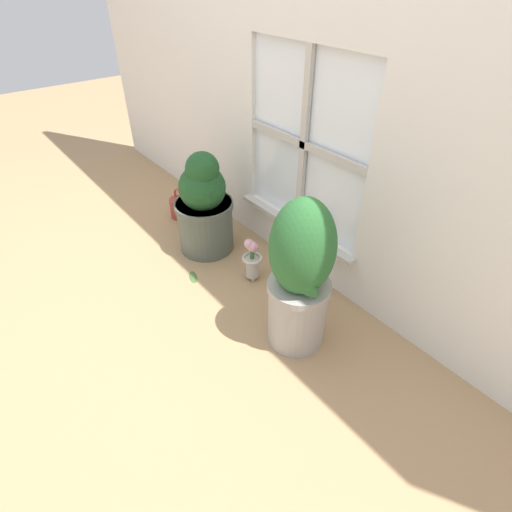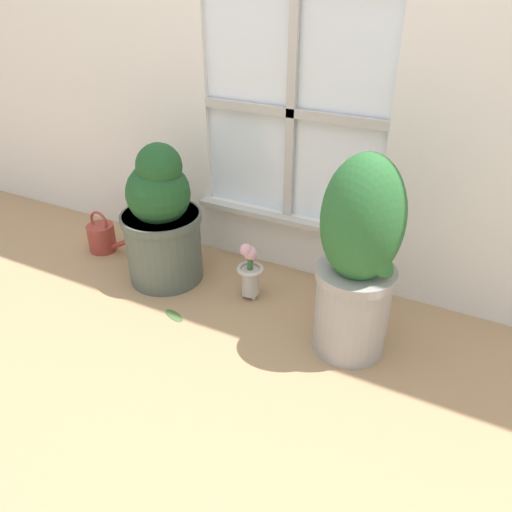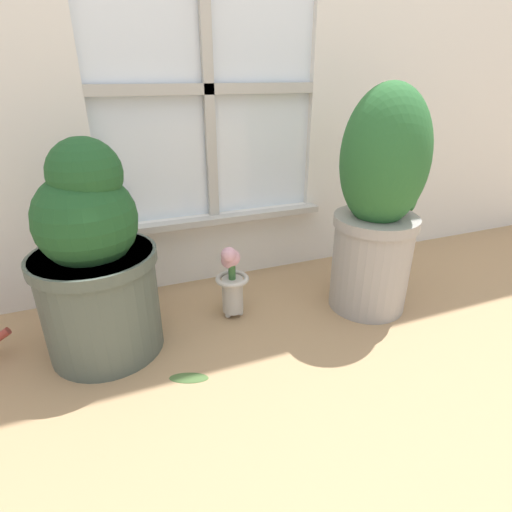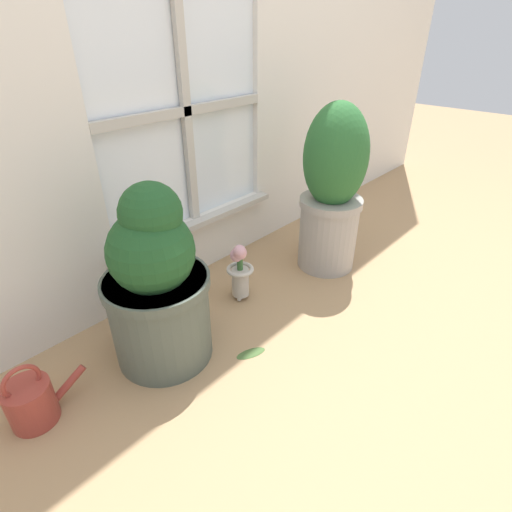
{
  "view_description": "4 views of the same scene",
  "coord_description": "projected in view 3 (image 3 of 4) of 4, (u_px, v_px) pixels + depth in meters",
  "views": [
    {
      "loc": [
        1.34,
        -0.71,
        1.47
      ],
      "look_at": [
        0.05,
        0.32,
        0.22
      ],
      "focal_mm": 28.0,
      "sensor_mm": 36.0,
      "label": 1
    },
    {
      "loc": [
        0.79,
        -1.2,
        1.25
      ],
      "look_at": [
        0.02,
        0.32,
        0.24
      ],
      "focal_mm": 35.0,
      "sensor_mm": 36.0,
      "label": 2
    },
    {
      "loc": [
        -0.38,
        -0.78,
        0.77
      ],
      "look_at": [
        0.04,
        0.31,
        0.23
      ],
      "focal_mm": 28.0,
      "sensor_mm": 36.0,
      "label": 3
    },
    {
      "loc": [
        -1.0,
        -0.63,
        1.02
      ],
      "look_at": [
        0.03,
        0.32,
        0.19
      ],
      "focal_mm": 28.0,
      "sensor_mm": 36.0,
      "label": 4
    }
  ],
  "objects": [
    {
      "name": "flower_vase",
      "position": [
        232.0,
        279.0,
        1.34
      ],
      "size": [
        0.11,
        0.11,
        0.26
      ],
      "color": "#BCB7AD",
      "rests_on": "ground_plane"
    },
    {
      "name": "potted_plant_left",
      "position": [
        95.0,
        263.0,
        1.11
      ],
      "size": [
        0.35,
        0.35,
        0.63
      ],
      "color": "#4C564C",
      "rests_on": "ground_plane"
    },
    {
      "name": "ground_plane",
      "position": [
        283.0,
        377.0,
        1.11
      ],
      "size": [
        10.0,
        10.0,
        0.0
      ],
      "primitive_type": "plane",
      "color": "tan"
    },
    {
      "name": "potted_plant_right",
      "position": [
        379.0,
        205.0,
        1.3
      ],
      "size": [
        0.29,
        0.29,
        0.75
      ],
      "color": "#9E9993",
      "rests_on": "ground_plane"
    },
    {
      "name": "fallen_leaf",
      "position": [
        189.0,
        377.0,
        1.1
      ],
      "size": [
        0.12,
        0.08,
        0.01
      ],
      "color": "#476633",
      "rests_on": "ground_plane"
    }
  ]
}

